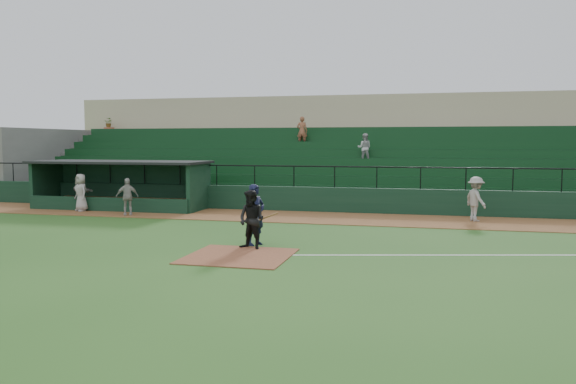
# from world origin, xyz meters

# --- Properties ---
(ground) EXTENTS (90.00, 90.00, 0.00)m
(ground) POSITION_xyz_m (0.00, 0.00, 0.00)
(ground) COLOR #254E19
(ground) RESTS_ON ground
(warning_track) EXTENTS (40.00, 4.00, 0.03)m
(warning_track) POSITION_xyz_m (0.00, 8.00, 0.01)
(warning_track) COLOR brown
(warning_track) RESTS_ON ground
(home_plate_dirt) EXTENTS (3.00, 3.00, 0.03)m
(home_plate_dirt) POSITION_xyz_m (0.00, -1.00, 0.01)
(home_plate_dirt) COLOR brown
(home_plate_dirt) RESTS_ON ground
(foul_line) EXTENTS (17.49, 4.44, 0.01)m
(foul_line) POSITION_xyz_m (8.00, 1.20, 0.01)
(foul_line) COLOR white
(foul_line) RESTS_ON ground
(stadium_structure) EXTENTS (38.00, 13.08, 6.40)m
(stadium_structure) POSITION_xyz_m (-0.00, 16.46, 2.30)
(stadium_structure) COLOR black
(stadium_structure) RESTS_ON ground
(dugout) EXTENTS (8.90, 3.20, 2.42)m
(dugout) POSITION_xyz_m (-9.75, 9.56, 1.33)
(dugout) COLOR black
(dugout) RESTS_ON ground
(batter_at_plate) EXTENTS (1.18, 0.87, 1.99)m
(batter_at_plate) POSITION_xyz_m (-0.08, 0.93, 1.00)
(batter_at_plate) COLOR black
(batter_at_plate) RESTS_ON ground
(umpire) EXTENTS (1.08, 0.95, 1.87)m
(umpire) POSITION_xyz_m (0.03, 0.18, 0.93)
(umpire) COLOR black
(umpire) RESTS_ON ground
(runner) EXTENTS (1.21, 1.40, 1.88)m
(runner) POSITION_xyz_m (7.32, 8.43, 0.97)
(runner) COLOR gray
(runner) RESTS_ON warning_track
(dugout_player_a) EXTENTS (1.07, 0.86, 1.70)m
(dugout_player_a) POSITION_xyz_m (-8.00, 6.67, 0.88)
(dugout_player_a) COLOR #A5A09A
(dugout_player_a) RESTS_ON warning_track
(dugout_player_b) EXTENTS (1.05, 0.95, 1.81)m
(dugout_player_b) POSITION_xyz_m (-10.95, 7.50, 0.93)
(dugout_player_b) COLOR #A7A19C
(dugout_player_b) RESTS_ON warning_track
(dugout_player_c) EXTENTS (1.65, 1.12, 1.71)m
(dugout_player_c) POSITION_xyz_m (-11.65, 8.47, 0.88)
(dugout_player_c) COLOR #9B9691
(dugout_player_c) RESTS_ON warning_track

